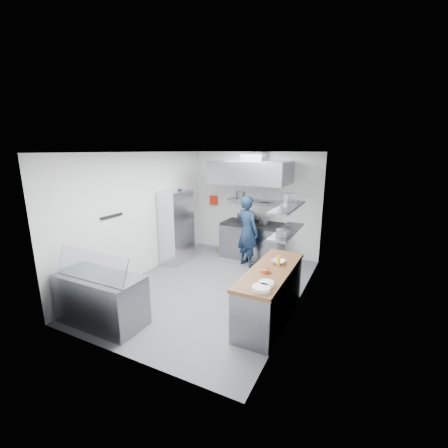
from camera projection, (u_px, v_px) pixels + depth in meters
The scene contains 35 objects.
floor at pixel (212, 287), 6.40m from camera, with size 5.00×5.00×0.00m, color #505052.
ceiling at pixel (210, 152), 5.72m from camera, with size 5.00×5.00×0.00m, color silver.
wall_back at pixel (255, 204), 8.23m from camera, with size 3.60×0.02×2.80m, color white.
wall_front at pixel (118, 264), 3.88m from camera, with size 3.60×0.02×2.80m, color white.
wall_left at pixel (142, 215), 6.84m from camera, with size 5.00×0.02×2.80m, color white.
wall_right at pixel (300, 234), 5.28m from camera, with size 5.00×0.02×2.80m, color white.
gas_range at pixel (252, 241), 8.07m from camera, with size 1.60×0.80×0.90m, color gray.
cooktop at pixel (252, 224), 7.95m from camera, with size 1.57×0.78×0.06m, color black.
stock_pot_left at pixel (243, 217), 8.16m from camera, with size 0.30×0.30×0.20m, color slate.
stock_pot_mid at pixel (250, 218), 8.00m from camera, with size 0.36×0.36×0.24m, color slate.
stock_pot_right at pixel (264, 221), 7.85m from camera, with size 0.28×0.28×0.16m, color slate.
over_range_shelf at pixel (256, 201), 8.02m from camera, with size 1.60×0.30×0.04m, color gray.
shelf_pot_a at pixel (241, 194), 8.39m from camera, with size 0.28×0.28×0.18m, color slate.
extractor_hood at pixel (251, 172), 7.47m from camera, with size 1.90×1.15×0.55m, color gray.
hood_duct at pixel (255, 157), 7.58m from camera, with size 0.55×0.55×0.24m, color slate.
red_firebox at pixel (214, 200), 8.71m from camera, with size 0.22×0.10×0.26m, color red.
chef at pixel (247, 231), 7.39m from camera, with size 0.65×0.43×1.78m, color #122136.
wire_rack at pixel (177, 227), 7.66m from camera, with size 0.50×0.90×1.85m, color silver.
rack_bin_a at pixel (180, 230), 7.81m from camera, with size 0.16×0.20×0.18m, color white.
rack_bin_b at pixel (184, 210), 7.90m from camera, with size 0.13×0.17×0.15m, color yellow.
rack_jar at pixel (180, 192), 7.55m from camera, with size 0.12×0.12×0.18m, color black.
knife_strip at pixel (112, 216), 6.01m from camera, with size 0.04×0.55×0.05m, color black.
prep_counter_base at pixel (270, 295), 5.13m from camera, with size 0.62×2.00×0.84m, color gray.
prep_counter_top at pixel (271, 271), 5.03m from camera, with size 0.65×2.04×0.06m, color brown.
plate_stack_a at pixel (261, 288), 4.25m from camera, with size 0.27×0.27×0.06m, color white.
plate_stack_b at pixel (266, 284), 4.40m from camera, with size 0.23×0.23×0.06m, color white.
copper_pan at pixel (265, 271), 4.87m from camera, with size 0.15×0.15×0.06m, color #C56A37.
squeeze_bottle at pixel (279, 261), 5.15m from camera, with size 0.06×0.06×0.18m, color yellow.
mixing_bowl at pixel (278, 262), 5.27m from camera, with size 0.24×0.24×0.06m, color white.
wall_shelf_lower at pixel (287, 231), 5.07m from camera, with size 0.30×1.30×0.04m, color gray.
wall_shelf_upper at pixel (288, 207), 4.96m from camera, with size 0.30×1.30×0.04m, color gray.
shelf_pot_c at pixel (283, 233), 4.72m from camera, with size 0.22×0.22×0.10m, color slate.
shelf_pot_d at pixel (289, 197), 5.42m from camera, with size 0.25×0.25×0.14m, color slate.
display_case at pixel (101, 299), 4.99m from camera, with size 1.50×0.70×0.85m, color gray.
display_glass at pixel (91, 265), 4.73m from camera, with size 1.47×0.02×0.45m, color silver.
Camera 1 is at (2.86, -5.15, 2.84)m, focal length 24.00 mm.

